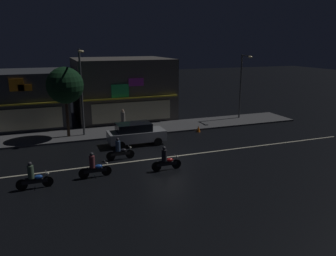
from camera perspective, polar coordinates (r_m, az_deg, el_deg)
name	(u,v)px	position (r m, az deg, el deg)	size (l,w,h in m)	color
ground_plane	(169,157)	(23.00, 0.15, -4.95)	(140.00, 140.00, 0.00)	black
lane_divider_stripe	(169,157)	(23.00, 0.15, -4.93)	(29.21, 0.16, 0.01)	beige
sidewalk_far	(138,129)	(30.02, -5.05, -0.23)	(30.75, 3.91, 0.14)	#4C4C4F
storefront_left_block	(122,88)	(35.11, -7.77, 6.70)	(9.36, 8.10, 6.01)	#56514C
storefront_center_block	(25,98)	(34.02, -22.97, 4.63)	(7.46, 7.39, 5.05)	#383A3F
streetlamp_mid	(81,85)	(27.78, -14.44, 6.98)	(0.44, 1.64, 6.95)	#47494C
streetlamp_east	(242,81)	(34.17, 12.43, 7.81)	(0.44, 1.64, 6.28)	#47494C
pedestrian_on_sidewalk	(123,121)	(29.11, -7.60, 1.16)	(0.37, 0.37, 1.90)	gray
street_tree	(65,86)	(27.87, -17.02, 6.88)	(2.90, 2.90, 5.60)	#473323
parked_car_near_kerb	(136,133)	(25.70, -5.48, -0.90)	(4.30, 1.98, 1.67)	#9EA0A5
motorcycle_lead	(94,167)	(19.97, -12.40, -6.43)	(1.90, 0.60, 1.52)	black
motorcycle_following	(166,160)	(20.55, -0.38, -5.48)	(1.90, 0.60, 1.52)	black
motorcycle_opposite_lane	(33,177)	(19.42, -21.83, -7.77)	(1.90, 0.60, 1.52)	black
motorcycle_trailing_far	(120,150)	(22.58, -8.20, -3.78)	(1.90, 0.60, 1.52)	black
traffic_cone	(198,129)	(29.41, 5.16, -0.13)	(0.36, 0.36, 0.55)	orange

